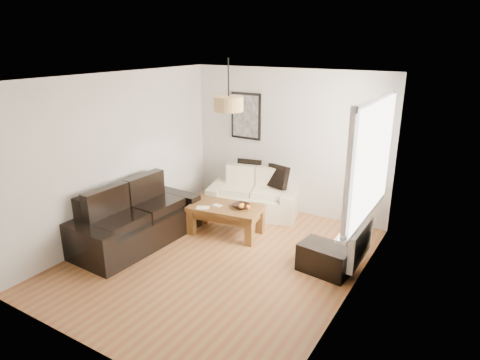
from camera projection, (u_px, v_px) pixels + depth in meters
The scene contains 21 objects.
floor at pixel (219, 259), 6.13m from camera, with size 4.50×4.50×0.00m, color brown.
ceiling at pixel (216, 78), 5.30m from camera, with size 3.80×4.50×0.00m, color white, non-canonical shape.
wall_back at pixel (287, 142), 7.54m from camera, with size 3.80×0.04×2.60m, color silver, non-canonical shape.
wall_front at pixel (82, 238), 3.89m from camera, with size 3.80×0.04×2.60m, color silver, non-canonical shape.
wall_left at pixel (119, 156), 6.65m from camera, with size 0.04×4.50×2.60m, color silver, non-canonical shape.
wall_right at pixel (354, 201), 4.79m from camera, with size 0.04×4.50×2.60m, color silver, non-canonical shape.
window_bay at pixel (372, 159), 5.36m from camera, with size 0.14×1.90×1.60m, color white, non-canonical shape.
radiator at pixel (360, 244), 5.77m from camera, with size 0.10×0.90×0.52m, color white.
poster at pixel (246, 116), 7.81m from camera, with size 0.62×0.04×0.87m, color black, non-canonical shape.
pendant_shade at pixel (229, 104), 5.66m from camera, with size 0.40×0.40×0.20m, color tan.
loveseat_cream at pixel (254, 192), 7.66m from camera, with size 1.59×0.87×0.79m, color beige, non-canonical shape.
sofa_leather at pixel (135, 216), 6.53m from camera, with size 2.05×1.00×0.89m, color black, non-canonical shape.
coffee_table at pixel (226, 220), 6.87m from camera, with size 1.18×0.64×0.48m, color brown, non-canonical shape.
ottoman at pixel (325, 259), 5.74m from camera, with size 0.69×0.45×0.40m, color black.
cushion_left at pixel (249, 171), 7.82m from camera, with size 0.44×0.14×0.44m, color black.
cushion_right at pixel (277, 177), 7.53m from camera, with size 0.41×0.13×0.41m, color black.
fruit_bowl at pixel (241, 206), 6.71m from camera, with size 0.27×0.27×0.07m, color black.
orange_a at pixel (241, 206), 6.69m from camera, with size 0.08×0.08×0.08m, color #FF9D15.
orange_b at pixel (248, 207), 6.66m from camera, with size 0.07×0.07×0.07m, color orange.
orange_c at pixel (242, 205), 6.76m from camera, with size 0.06×0.06×0.06m, color #D85412.
papers at pixel (203, 208), 6.73m from camera, with size 0.21×0.14×0.01m, color silver.
Camera 1 is at (3.08, -4.50, 3.06)m, focal length 31.24 mm.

